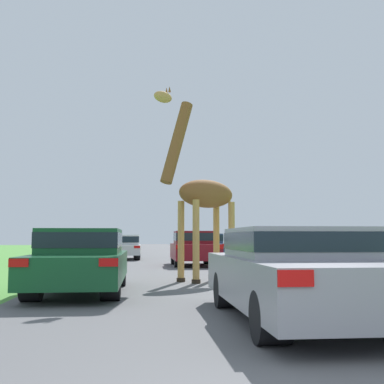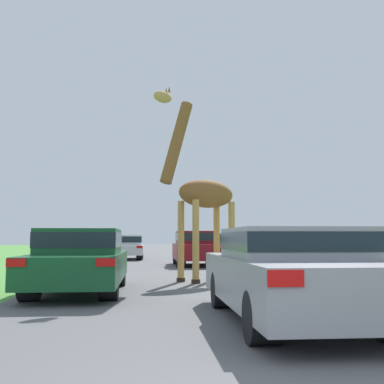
{
  "view_description": "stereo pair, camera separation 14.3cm",
  "coord_description": "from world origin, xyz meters",
  "px_view_note": "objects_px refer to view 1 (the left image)",
  "views": [
    {
      "loc": [
        -0.98,
        -1.97,
        1.18
      ],
      "look_at": [
        0.35,
        11.26,
        2.45
      ],
      "focal_mm": 45.0,
      "sensor_mm": 36.0,
      "label": 1
    },
    {
      "loc": [
        -0.84,
        -1.98,
        1.18
      ],
      "look_at": [
        0.35,
        11.26,
        2.45
      ],
      "focal_mm": 45.0,
      "sensor_mm": 36.0,
      "label": 2
    }
  ],
  "objects_px": {
    "car_queue_left": "(125,246)",
    "car_verge_right": "(81,259)",
    "car_queue_right": "(207,245)",
    "car_far_ahead": "(194,247)",
    "car_lead_maroon": "(297,271)",
    "giraffe_near_road": "(202,194)"
  },
  "relations": [
    {
      "from": "car_lead_maroon",
      "to": "giraffe_near_road",
      "type": "bearing_deg",
      "value": 95.42
    },
    {
      "from": "car_queue_right",
      "to": "car_verge_right",
      "type": "bearing_deg",
      "value": -106.16
    },
    {
      "from": "giraffe_near_road",
      "to": "car_far_ahead",
      "type": "distance_m",
      "value": 7.75
    },
    {
      "from": "car_lead_maroon",
      "to": "car_queue_left",
      "type": "xyz_separation_m",
      "value": [
        -3.21,
        20.36,
        0.01
      ]
    },
    {
      "from": "car_queue_right",
      "to": "car_queue_left",
      "type": "xyz_separation_m",
      "value": [
        -4.76,
        -1.1,
        -0.04
      ]
    },
    {
      "from": "car_verge_right",
      "to": "car_queue_right",
      "type": "bearing_deg",
      "value": 73.84
    },
    {
      "from": "car_queue_right",
      "to": "car_queue_left",
      "type": "height_order",
      "value": "car_queue_right"
    },
    {
      "from": "giraffe_near_road",
      "to": "car_queue_right",
      "type": "xyz_separation_m",
      "value": [
        2.15,
        15.12,
        -1.63
      ]
    },
    {
      "from": "giraffe_near_road",
      "to": "car_far_ahead",
      "type": "height_order",
      "value": "giraffe_near_road"
    },
    {
      "from": "car_queue_right",
      "to": "car_queue_left",
      "type": "bearing_deg",
      "value": -166.94
    },
    {
      "from": "giraffe_near_road",
      "to": "car_queue_right",
      "type": "distance_m",
      "value": 15.36
    },
    {
      "from": "giraffe_near_road",
      "to": "car_queue_right",
      "type": "relative_size",
      "value": 1.29
    },
    {
      "from": "giraffe_near_road",
      "to": "car_queue_left",
      "type": "relative_size",
      "value": 1.23
    },
    {
      "from": "car_queue_right",
      "to": "giraffe_near_road",
      "type": "bearing_deg",
      "value": -98.08
    },
    {
      "from": "car_queue_left",
      "to": "car_verge_right",
      "type": "relative_size",
      "value": 0.91
    },
    {
      "from": "giraffe_near_road",
      "to": "car_far_ahead",
      "type": "bearing_deg",
      "value": -39.26
    },
    {
      "from": "car_queue_left",
      "to": "car_verge_right",
      "type": "distance_m",
      "value": 16.42
    },
    {
      "from": "giraffe_near_road",
      "to": "car_queue_left",
      "type": "height_order",
      "value": "giraffe_near_road"
    },
    {
      "from": "giraffe_near_road",
      "to": "car_far_ahead",
      "type": "relative_size",
      "value": 1.3
    },
    {
      "from": "car_far_ahead",
      "to": "car_verge_right",
      "type": "xyz_separation_m",
      "value": [
        -3.53,
        -9.95,
        -0.04
      ]
    },
    {
      "from": "car_queue_right",
      "to": "car_far_ahead",
      "type": "height_order",
      "value": "car_far_ahead"
    },
    {
      "from": "car_queue_left",
      "to": "car_verge_right",
      "type": "bearing_deg",
      "value": -91.11
    }
  ]
}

